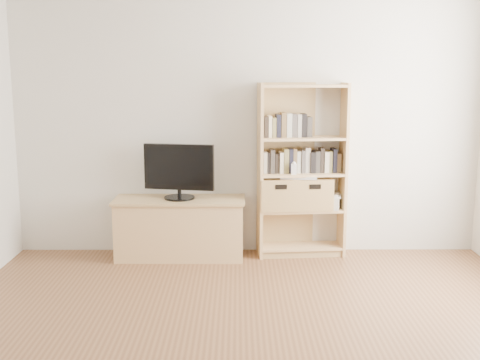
{
  "coord_description": "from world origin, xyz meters",
  "views": [
    {
      "loc": [
        -0.1,
        -3.29,
        1.79
      ],
      "look_at": [
        -0.08,
        1.9,
        0.82
      ],
      "focal_mm": 45.0,
      "sensor_mm": 36.0,
      "label": 1
    }
  ],
  "objects_px": {
    "laptop": "(299,176)",
    "basket_right": "(312,193)",
    "television": "(179,171)",
    "baby_monitor": "(294,169)",
    "bookshelf": "(302,171)",
    "basket_left": "(279,193)",
    "tv_stand": "(180,229)"
  },
  "relations": [
    {
      "from": "television",
      "to": "bookshelf",
      "type": "bearing_deg",
      "value": 14.49
    },
    {
      "from": "bookshelf",
      "to": "basket_left",
      "type": "xyz_separation_m",
      "value": [
        -0.22,
        -0.02,
        -0.22
      ]
    },
    {
      "from": "baby_monitor",
      "to": "television",
      "type": "bearing_deg",
      "value": -177.78
    },
    {
      "from": "bookshelf",
      "to": "laptop",
      "type": "xyz_separation_m",
      "value": [
        -0.03,
        -0.02,
        -0.05
      ]
    },
    {
      "from": "tv_stand",
      "to": "basket_left",
      "type": "distance_m",
      "value": 1.0
    },
    {
      "from": "baby_monitor",
      "to": "laptop",
      "type": "height_order",
      "value": "baby_monitor"
    },
    {
      "from": "basket_left",
      "to": "basket_right",
      "type": "distance_m",
      "value": 0.32
    },
    {
      "from": "laptop",
      "to": "basket_right",
      "type": "bearing_deg",
      "value": 16.26
    },
    {
      "from": "basket_left",
      "to": "tv_stand",
      "type": "bearing_deg",
      "value": 178.45
    },
    {
      "from": "television",
      "to": "baby_monitor",
      "type": "height_order",
      "value": "television"
    },
    {
      "from": "television",
      "to": "laptop",
      "type": "distance_m",
      "value": 1.14
    },
    {
      "from": "bookshelf",
      "to": "baby_monitor",
      "type": "height_order",
      "value": "bookshelf"
    },
    {
      "from": "basket_left",
      "to": "laptop",
      "type": "bearing_deg",
      "value": -3.27
    },
    {
      "from": "tv_stand",
      "to": "baby_monitor",
      "type": "xyz_separation_m",
      "value": [
        1.08,
        -0.02,
        0.59
      ]
    },
    {
      "from": "television",
      "to": "baby_monitor",
      "type": "relative_size",
      "value": 6.77
    },
    {
      "from": "laptop",
      "to": "bookshelf",
      "type": "bearing_deg",
      "value": 38.08
    },
    {
      "from": "baby_monitor",
      "to": "basket_right",
      "type": "distance_m",
      "value": 0.33
    },
    {
      "from": "tv_stand",
      "to": "baby_monitor",
      "type": "relative_size",
      "value": 12.16
    },
    {
      "from": "bookshelf",
      "to": "baby_monitor",
      "type": "bearing_deg",
      "value": -135.0
    },
    {
      "from": "bookshelf",
      "to": "television",
      "type": "bearing_deg",
      "value": 178.97
    },
    {
      "from": "bookshelf",
      "to": "television",
      "type": "height_order",
      "value": "bookshelf"
    },
    {
      "from": "basket_left",
      "to": "television",
      "type": "bearing_deg",
      "value": 178.45
    },
    {
      "from": "bookshelf",
      "to": "laptop",
      "type": "height_order",
      "value": "bookshelf"
    },
    {
      "from": "basket_right",
      "to": "laptop",
      "type": "height_order",
      "value": "laptop"
    },
    {
      "from": "baby_monitor",
      "to": "basket_right",
      "type": "bearing_deg",
      "value": 32.58
    },
    {
      "from": "bookshelf",
      "to": "tv_stand",
      "type": "bearing_deg",
      "value": 178.97
    },
    {
      "from": "television",
      "to": "basket_right",
      "type": "distance_m",
      "value": 1.29
    },
    {
      "from": "bookshelf",
      "to": "basket_right",
      "type": "relative_size",
      "value": 4.54
    },
    {
      "from": "basket_left",
      "to": "basket_right",
      "type": "height_order",
      "value": "basket_left"
    },
    {
      "from": "bookshelf",
      "to": "basket_left",
      "type": "distance_m",
      "value": 0.31
    },
    {
      "from": "bookshelf",
      "to": "television",
      "type": "distance_m",
      "value": 1.17
    },
    {
      "from": "bookshelf",
      "to": "laptop",
      "type": "relative_size",
      "value": 4.86
    }
  ]
}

